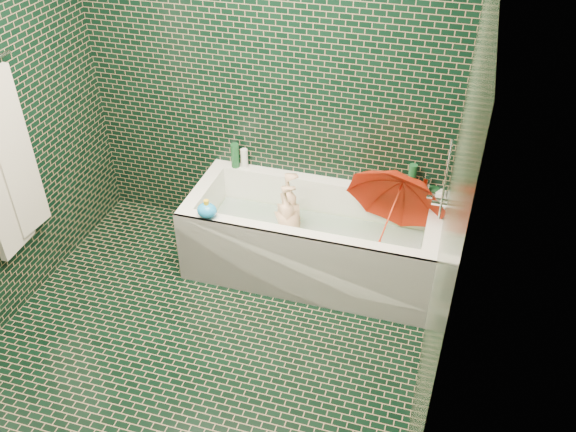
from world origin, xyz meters
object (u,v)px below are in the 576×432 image
(child, at_px, (291,233))
(bath_toy, at_px, (207,210))
(umbrella, at_px, (390,214))
(bathtub, at_px, (311,246))
(rubber_duck, at_px, (392,185))

(child, relative_size, bath_toy, 6.25)
(umbrella, distance_m, bath_toy, 1.18)
(bathtub, height_order, rubber_duck, rubber_duck)
(bathtub, relative_size, bath_toy, 12.70)
(child, height_order, umbrella, umbrella)
(bathtub, xyz_separation_m, bath_toy, (-0.62, -0.32, 0.40))
(child, bearing_deg, bathtub, 91.84)
(rubber_duck, bearing_deg, umbrella, -74.16)
(bathtub, relative_size, child, 2.03)
(bathtub, relative_size, umbrella, 2.64)
(bath_toy, bearing_deg, rubber_duck, 32.37)
(child, bearing_deg, bath_toy, -62.69)
(bathtub, height_order, bath_toy, bath_toy)
(bath_toy, bearing_deg, bathtub, 28.14)
(bathtub, distance_m, rubber_duck, 0.70)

